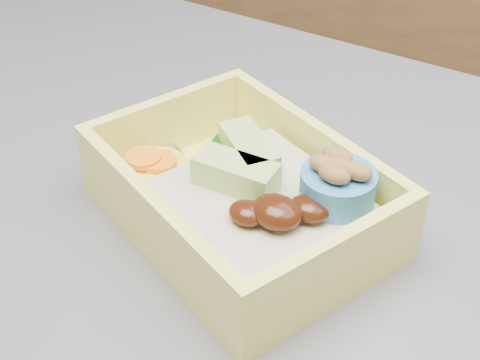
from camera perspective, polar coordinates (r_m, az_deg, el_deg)
The scene contains 1 object.
bento_box at distance 0.47m, azimuth 0.68°, elevation -1.61°, with size 0.25×0.22×0.08m.
Camera 1 is at (0.13, -0.31, 1.25)m, focal length 50.00 mm.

